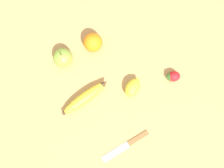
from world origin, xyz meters
TOP-DOWN VIEW (x-y plane):
  - ground_plane at (0.00, 0.00)m, footprint 3.00×3.00m
  - banana at (-0.03, 0.05)m, footprint 0.16×0.16m
  - orange at (0.17, 0.05)m, footprint 0.07×0.07m
  - strawberry at (0.09, -0.26)m, footprint 0.05×0.06m
  - apple at (0.10, 0.15)m, footprint 0.07×0.07m
  - lemon at (0.03, -0.12)m, footprint 0.08×0.07m
  - paring_knife at (-0.18, -0.13)m, footprint 0.13×0.16m

SIDE VIEW (x-z plane):
  - ground_plane at x=0.00m, z-range 0.00..0.00m
  - paring_knife at x=-0.18m, z-range 0.00..0.01m
  - strawberry at x=0.09m, z-range 0.00..0.04m
  - banana at x=-0.03m, z-range 0.00..0.04m
  - lemon at x=0.03m, z-range 0.00..0.05m
  - apple at x=0.10m, z-range -0.01..0.07m
  - orange at x=0.17m, z-range 0.00..0.07m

